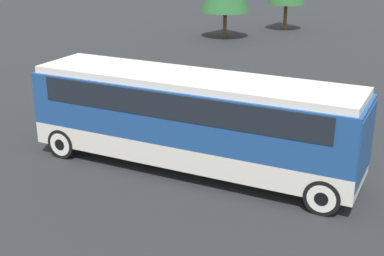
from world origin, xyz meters
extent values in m
plane|color=#26282B|center=(0.00, 0.00, 0.00)|extent=(120.00, 120.00, 0.00)
cube|color=silver|center=(0.00, 0.00, 0.80)|extent=(10.65, 2.50, 0.73)
cube|color=navy|center=(0.00, 0.00, 2.03)|extent=(10.65, 2.50, 1.71)
cube|color=black|center=(0.00, 0.00, 2.45)|extent=(9.38, 2.54, 0.77)
cube|color=silver|center=(0.00, 0.00, 2.99)|extent=(10.44, 2.30, 0.22)
cube|color=navy|center=(5.18, 0.00, 1.78)|extent=(0.36, 2.40, 1.96)
cylinder|color=black|center=(4.51, -1.14, 0.51)|extent=(1.02, 0.28, 1.02)
cylinder|color=silver|center=(4.51, -1.14, 0.51)|extent=(0.80, 0.30, 0.80)
cylinder|color=black|center=(4.51, -1.14, 0.51)|extent=(0.39, 0.32, 0.39)
cylinder|color=black|center=(4.51, 1.14, 0.51)|extent=(1.02, 0.28, 1.02)
cylinder|color=silver|center=(4.51, 1.14, 0.51)|extent=(0.80, 0.30, 0.80)
cylinder|color=black|center=(4.51, 1.14, 0.51)|extent=(0.39, 0.32, 0.39)
cylinder|color=black|center=(-4.36, -1.14, 0.51)|extent=(1.02, 0.28, 1.02)
cylinder|color=silver|center=(-4.36, -1.14, 0.51)|extent=(0.80, 0.30, 0.80)
cylinder|color=black|center=(-4.36, -1.14, 0.51)|extent=(0.39, 0.32, 0.39)
cylinder|color=black|center=(-4.36, 1.14, 0.51)|extent=(1.02, 0.28, 1.02)
cylinder|color=silver|center=(-4.36, 1.14, 0.51)|extent=(0.80, 0.30, 0.80)
cylinder|color=black|center=(-4.36, 1.14, 0.51)|extent=(0.39, 0.32, 0.39)
cube|color=navy|center=(0.47, 5.97, 0.52)|extent=(4.02, 1.90, 0.55)
cube|color=black|center=(0.31, 5.97, 1.05)|extent=(2.09, 1.71, 0.50)
cylinder|color=black|center=(2.01, 5.11, 0.33)|extent=(0.66, 0.22, 0.66)
cylinder|color=black|center=(2.01, 5.11, 0.33)|extent=(0.25, 0.26, 0.25)
cylinder|color=black|center=(2.01, 6.82, 0.33)|extent=(0.66, 0.22, 0.66)
cylinder|color=black|center=(2.01, 6.82, 0.33)|extent=(0.25, 0.26, 0.25)
cylinder|color=black|center=(-1.08, 5.11, 0.33)|extent=(0.66, 0.22, 0.66)
cylinder|color=black|center=(-1.08, 5.11, 0.33)|extent=(0.25, 0.26, 0.25)
cylinder|color=black|center=(-1.08, 6.82, 0.33)|extent=(0.66, 0.22, 0.66)
cylinder|color=black|center=(-1.08, 6.82, 0.33)|extent=(0.25, 0.26, 0.25)
cube|color=maroon|center=(-5.67, 5.90, 0.59)|extent=(4.25, 1.87, 0.66)
cube|color=black|center=(-5.84, 5.90, 1.19)|extent=(2.21, 1.68, 0.55)
cylinder|color=black|center=(-4.04, 5.05, 0.35)|extent=(0.70, 0.22, 0.70)
cylinder|color=black|center=(-4.04, 5.05, 0.35)|extent=(0.27, 0.26, 0.27)
cylinder|color=black|center=(-4.04, 6.75, 0.35)|extent=(0.70, 0.22, 0.70)
cylinder|color=black|center=(-4.04, 6.75, 0.35)|extent=(0.27, 0.26, 0.27)
cylinder|color=black|center=(-7.31, 5.05, 0.35)|extent=(0.70, 0.22, 0.70)
cylinder|color=black|center=(-7.31, 5.05, 0.35)|extent=(0.27, 0.26, 0.27)
cylinder|color=black|center=(-7.31, 6.75, 0.35)|extent=(0.70, 0.22, 0.70)
cylinder|color=black|center=(-7.31, 6.75, 0.35)|extent=(0.27, 0.26, 0.27)
cylinder|color=brown|center=(-5.22, 27.20, 1.01)|extent=(0.28, 0.28, 2.03)
cylinder|color=brown|center=(-8.14, 21.87, 0.96)|extent=(0.28, 0.28, 1.91)
camera|label=1|loc=(7.08, -14.31, 7.21)|focal=50.00mm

